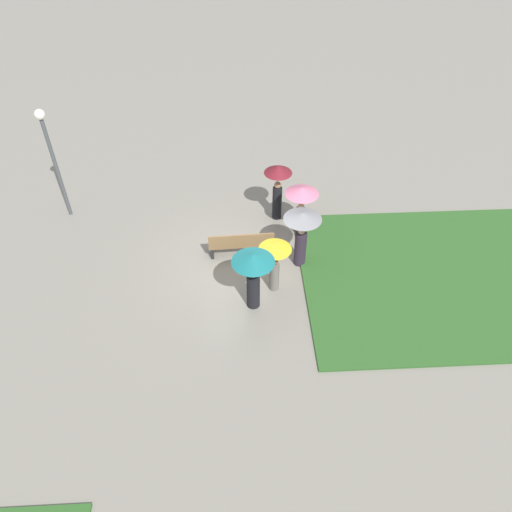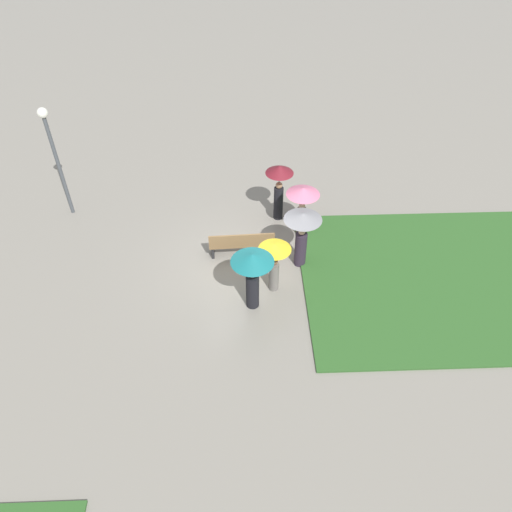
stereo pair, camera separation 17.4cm
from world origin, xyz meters
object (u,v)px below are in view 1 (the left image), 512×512
Objects in this scene: crowd_person_grey at (302,228)px; crowd_person_pink at (302,198)px; lamp_post at (51,149)px; crowd_person_teal at (253,269)px; crowd_person_yellow at (275,257)px; park_bench at (241,243)px; crowd_person_maroon at (278,182)px.

crowd_person_pink is at bearing 157.19° from crowd_person_grey.
crowd_person_grey is 1.45m from crowd_person_pink.
crowd_person_teal is at bearing 143.35° from lamp_post.
crowd_person_teal is (0.62, 0.62, 0.18)m from crowd_person_yellow.
park_bench is 1.87m from crowd_person_yellow.
crowd_person_maroon reaches higher than park_bench.
park_bench is 1.19× the size of crowd_person_yellow.
lamp_post is at bearing 32.36° from crowd_person_maroon.
crowd_person_teal is (-6.05, 4.50, -1.10)m from lamp_post.
crowd_person_teal is at bearing -49.87° from crowd_person_yellow.
crowd_person_teal is at bearing -58.32° from crowd_person_grey.
crowd_person_yellow is 0.83× the size of crowd_person_maroon.
crowd_person_maroon is at bearing 176.10° from crowd_person_grey.
lamp_post is at bearing -124.76° from crowd_person_yellow.
lamp_post is at bearing -89.39° from crowd_person_teal.
crowd_person_maroon is (-7.03, 0.56, -1.07)m from lamp_post.
lamp_post is at bearing -25.09° from park_bench.
lamp_post reaches higher than crowd_person_maroon.
crowd_person_yellow is (-6.67, 3.88, -1.28)m from lamp_post.
lamp_post is 2.15× the size of crowd_person_pink.
crowd_person_pink is at bearing 164.89° from crowd_person_maroon.
park_bench is 1.06× the size of crowd_person_teal.
crowd_person_grey is 1.34m from crowd_person_yellow.
crowd_person_teal is (1.65, 3.08, 0.03)m from crowd_person_pink.
lamp_post is 7.91m from crowd_person_pink.
crowd_person_pink reaches higher than crowd_person_yellow.
crowd_person_maroon is at bearing 169.30° from crowd_person_yellow.
crowd_person_grey is (-1.75, 0.45, 0.89)m from park_bench.
park_bench is 0.99× the size of crowd_person_maroon.
crowd_person_maroon is at bearing 175.44° from lamp_post.
park_bench is 1.13× the size of crowd_person_pink.
park_bench is 6.59m from lamp_post.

